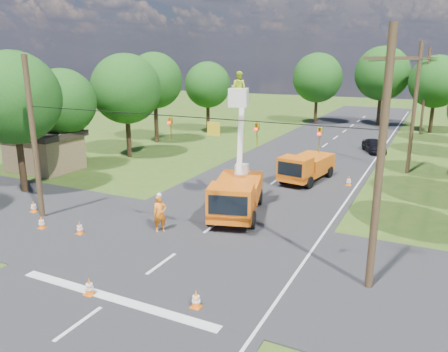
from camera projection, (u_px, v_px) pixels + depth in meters
The scene contains 30 objects.
ground at pixel (296, 166), 36.56m from camera, with size 140.00×140.00×0.00m, color #2D5018.
road_main at pixel (296, 166), 36.56m from camera, with size 12.00×100.00×0.06m, color black.
road_cross at pixel (185, 247), 20.97m from camera, with size 56.00×10.00×0.07m, color black.
stop_bar at pixel (114, 299), 16.47m from camera, with size 9.00×0.45×0.02m, color silver.
edge_line at pixel (365, 174), 34.18m from camera, with size 0.12×90.00×0.02m, color silver.
bucket_truck at pixel (236, 187), 24.77m from camera, with size 4.00×6.73×8.11m.
second_truck at pixel (306, 167), 31.87m from camera, with size 2.99×5.98×2.14m.
ground_worker at pixel (160, 214), 22.65m from camera, with size 0.72×0.47×1.98m, color orange.
distant_car at pixel (374, 146), 41.82m from camera, with size 1.55×3.85×1.31m, color black.
traffic_cone_0 at pixel (89, 287), 16.67m from camera, with size 0.38×0.38×0.71m.
traffic_cone_1 at pixel (196, 299), 15.81m from camera, with size 0.38×0.38×0.71m.
traffic_cone_2 at pixel (242, 203), 26.24m from camera, with size 0.38×0.38×0.71m.
traffic_cone_3 at pixel (80, 228), 22.45m from camera, with size 0.38×0.38×0.71m.
traffic_cone_4 at pixel (42, 222), 23.18m from camera, with size 0.38×0.38×0.71m.
traffic_cone_5 at pixel (34, 207), 25.62m from camera, with size 0.38×0.38×0.71m.
traffic_cone_6 at pixel (349, 181), 31.01m from camera, with size 0.38×0.38×0.71m.
pole_right_near at pixel (380, 162), 16.01m from camera, with size 1.80×0.30×10.00m.
pole_right_mid at pixel (414, 108), 33.33m from camera, with size 1.80×0.30×10.00m.
pole_right_far at pixel (425, 91), 50.65m from camera, with size 1.80×0.30×10.00m.
pole_left at pixel (34, 139), 23.84m from camera, with size 0.30×0.30×9.00m.
signal_span at pixel (227, 129), 18.48m from camera, with size 18.00×0.29×1.07m.
shed at pixel (44, 150), 35.14m from camera, with size 5.50×4.50×3.15m.
tree_left_b at pixel (14, 98), 28.09m from camera, with size 6.00×6.00×9.32m.
tree_left_c at pixel (63, 102), 34.36m from camera, with size 5.20×5.20×8.06m.
tree_left_d at pixel (126, 89), 38.74m from camera, with size 6.20×6.20×9.24m.
tree_left_e at pixel (155, 81), 45.47m from camera, with size 5.80×5.80×9.41m.
tree_left_f at pixel (208, 85), 51.76m from camera, with size 5.40×5.40×8.40m.
tree_far_a at pixel (317, 78), 58.71m from camera, with size 6.60×6.60×9.50m.
tree_far_b at pixel (382, 74), 56.88m from camera, with size 7.00×7.00×10.32m.
tree_far_c at pixel (436, 82), 51.71m from camera, with size 6.20×6.20×9.18m.
Camera 1 is at (10.22, -14.52, 8.82)m, focal length 35.00 mm.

